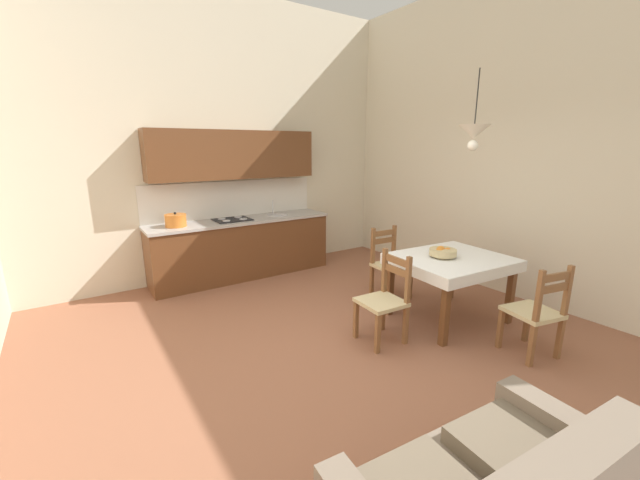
{
  "coord_description": "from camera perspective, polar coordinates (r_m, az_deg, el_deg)",
  "views": [
    {
      "loc": [
        -2.08,
        -2.74,
        1.97
      ],
      "look_at": [
        0.2,
        0.62,
        0.97
      ],
      "focal_mm": 21.33,
      "sensor_mm": 36.0,
      "label": 1
    }
  ],
  "objects": [
    {
      "name": "dining_chair_kitchen_side",
      "position": [
        5.16,
        10.38,
        -3.6
      ],
      "size": [
        0.45,
        0.45,
        0.93
      ],
      "color": "#D1BC89",
      "rests_on": "ground_plane"
    },
    {
      "name": "wall_right",
      "position": [
        5.65,
        27.65,
        13.31
      ],
      "size": [
        0.12,
        6.44,
        4.13
      ],
      "primitive_type": "cube",
      "color": "beige",
      "rests_on": "ground_plane"
    },
    {
      "name": "dining_table",
      "position": [
        4.59,
        19.0,
        -3.95
      ],
      "size": [
        1.3,
        1.13,
        0.75
      ],
      "color": "brown",
      "rests_on": "ground_plane"
    },
    {
      "name": "dining_chair_tv_side",
      "position": [
        3.99,
        9.65,
        -8.88
      ],
      "size": [
        0.45,
        0.45,
        0.93
      ],
      "color": "#D1BC89",
      "rests_on": "ground_plane"
    },
    {
      "name": "fruit_bowl",
      "position": [
        4.5,
        17.92,
        -1.74
      ],
      "size": [
        0.3,
        0.3,
        0.12
      ],
      "color": "tan",
      "rests_on": "dining_table"
    },
    {
      "name": "wall_back",
      "position": [
        6.09,
        -14.6,
        14.34
      ],
      "size": [
        6.19,
        0.12,
        4.13
      ],
      "primitive_type": "cube",
      "color": "beige",
      "rests_on": "ground_plane"
    },
    {
      "name": "kitchen_cabinetry",
      "position": [
        5.92,
        -11.94,
        2.72
      ],
      "size": [
        2.75,
        0.63,
        2.2
      ],
      "color": "brown",
      "rests_on": "ground_plane"
    },
    {
      "name": "pendant_lamp",
      "position": [
        4.37,
        22.09,
        14.71
      ],
      "size": [
        0.32,
        0.32,
        0.8
      ],
      "color": "black"
    },
    {
      "name": "dining_chair_camera_side",
      "position": [
        4.19,
        29.69,
        -9.46
      ],
      "size": [
        0.5,
        0.5,
        0.93
      ],
      "color": "#D1BC89",
      "rests_on": "ground_plane"
    },
    {
      "name": "ground_plane",
      "position": [
        3.99,
        2.76,
        -16.57
      ],
      "size": [
        6.19,
        6.44,
        0.1
      ],
      "primitive_type": "cube",
      "color": "#935B42"
    }
  ]
}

